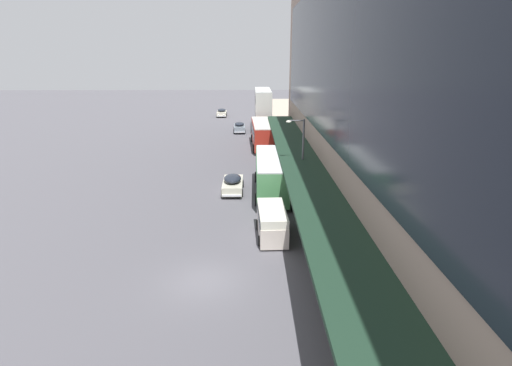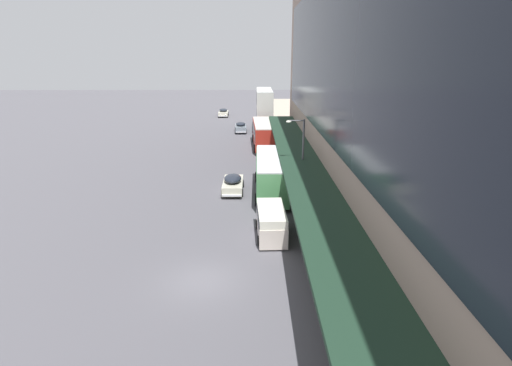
{
  "view_description": "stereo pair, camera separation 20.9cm",
  "coord_description": "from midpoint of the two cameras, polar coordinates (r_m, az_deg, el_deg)",
  "views": [
    {
      "loc": [
        2.49,
        -18.54,
        11.43
      ],
      "look_at": [
        2.89,
        12.16,
        1.54
      ],
      "focal_mm": 28.0,
      "sensor_mm": 36.0,
      "label": 1
    },
    {
      "loc": [
        2.69,
        -18.55,
        11.43
      ],
      "look_at": [
        2.89,
        12.16,
        1.54
      ],
      "focal_mm": 28.0,
      "sensor_mm": 36.0,
      "label": 2
    }
  ],
  "objects": [
    {
      "name": "transit_bus_kerbside_front",
      "position": [
        33.92,
        2.0,
        1.47
      ],
      "size": [
        2.83,
        9.45,
        3.24
      ],
      "color": "#4A8D53",
      "rests_on": "ground"
    },
    {
      "name": "street_lamp",
      "position": [
        32.1,
        6.21,
        4.29
      ],
      "size": [
        1.5,
        0.28,
        6.5
      ],
      "color": "#4C4C51",
      "rests_on": "sidewalk_kerb"
    },
    {
      "name": "transit_bus_kerbside_far",
      "position": [
        51.67,
        0.86,
        7.17
      ],
      "size": [
        3.06,
        10.06,
        3.21
      ],
      "color": "#AE2A1F",
      "rests_on": "ground"
    },
    {
      "name": "sedan_trailing_mid",
      "position": [
        34.68,
        -3.51,
        -0.06
      ],
      "size": [
        1.84,
        4.26,
        1.6
      ],
      "color": "beige",
      "rests_on": "ground"
    },
    {
      "name": "sedan_trailing_near",
      "position": [
        78.74,
        -5.0,
        9.99
      ],
      "size": [
        2.01,
        4.46,
        1.5
      ],
      "color": "beige",
      "rests_on": "ground"
    },
    {
      "name": "transit_bus_kerbside_rear",
      "position": [
        63.44,
        0.9,
        10.59
      ],
      "size": [
        2.67,
        10.26,
        6.31
      ],
      "color": "beige",
      "rests_on": "ground"
    },
    {
      "name": "vw_van",
      "position": [
        26.22,
        2.03,
        -5.36
      ],
      "size": [
        2.02,
        4.61,
        1.96
      ],
      "color": "beige",
      "rests_on": "ground"
    },
    {
      "name": "pedestrian_at_kerb",
      "position": [
        25.52,
        9.71,
        -6.09
      ],
      "size": [
        0.49,
        0.44,
        1.86
      ],
      "color": "#32251F",
      "rests_on": "sidewalk_kerb"
    },
    {
      "name": "sidewalk_kerb",
      "position": [
        23.32,
        21.04,
        -12.6
      ],
      "size": [
        10.0,
        180.0,
        0.15
      ],
      "primitive_type": "cube",
      "color": "#A89986",
      "rests_on": "ground"
    },
    {
      "name": "ground",
      "position": [
        21.94,
        -7.63,
        -13.72
      ],
      "size": [
        240.0,
        240.0,
        0.0
      ],
      "primitive_type": "plane",
      "color": "#504E54"
    },
    {
      "name": "sedan_oncoming_rear",
      "position": [
        62.15,
        -2.48,
        7.98
      ],
      "size": [
        1.92,
        4.36,
        1.57
      ],
      "color": "gray",
      "rests_on": "ground"
    },
    {
      "name": "building_facade",
      "position": [
        20.38,
        24.13,
        12.99
      ],
      "size": [
        9.2,
        80.0,
        20.52
      ],
      "color": "gray",
      "rests_on": "ground"
    }
  ]
}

